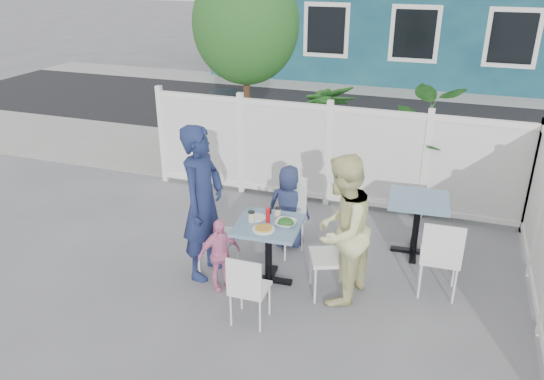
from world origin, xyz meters
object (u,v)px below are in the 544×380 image
(boy, at_px, (289,207))
(toddler, at_px, (219,254))
(main_table, at_px, (269,237))
(woman, at_px, (341,230))
(chair_near, at_px, (247,286))
(utility_cabinet, at_px, (230,125))
(chair_left, at_px, (211,228))
(chair_right, at_px, (337,250))
(spare_table, at_px, (418,211))
(chair_back, at_px, (287,212))
(man, at_px, (203,203))

(boy, xyz_separation_m, toddler, (-0.45, -1.25, -0.12))
(main_table, bearing_deg, woman, -3.23)
(main_table, distance_m, chair_near, 0.87)
(utility_cabinet, height_order, chair_left, utility_cabinet)
(chair_right, relative_size, boy, 0.87)
(main_table, bearing_deg, spare_table, 38.53)
(utility_cabinet, distance_m, chair_near, 5.38)
(chair_left, height_order, chair_back, chair_left)
(chair_left, relative_size, woman, 0.58)
(spare_table, relative_size, boy, 0.70)
(chair_right, relative_size, woman, 0.57)
(woman, bearing_deg, spare_table, 163.38)
(spare_table, height_order, woman, woman)
(chair_left, relative_size, chair_right, 1.02)
(man, distance_m, toddler, 0.64)
(main_table, bearing_deg, man, -175.02)
(chair_right, bearing_deg, toddler, 82.05)
(spare_table, bearing_deg, chair_near, -125.62)
(chair_back, height_order, chair_near, chair_back)
(boy, bearing_deg, man, 41.10)
(chair_back, distance_m, boy, 0.11)
(spare_table, relative_size, man, 0.42)
(woman, bearing_deg, boy, -124.67)
(utility_cabinet, xyz_separation_m, chair_left, (1.49, -4.00, -0.01))
(toddler, bearing_deg, chair_back, 21.31)
(chair_near, bearing_deg, spare_table, 53.57)
(woman, bearing_deg, main_table, -80.90)
(chair_right, bearing_deg, main_table, 69.22)
(man, relative_size, boy, 1.67)
(main_table, relative_size, man, 0.41)
(chair_back, relative_size, man, 0.49)
(chair_left, bearing_deg, main_table, 84.54)
(utility_cabinet, xyz_separation_m, main_table, (2.24, -4.00, 0.01))
(main_table, relative_size, woman, 0.45)
(man, bearing_deg, boy, -34.49)
(chair_back, bearing_deg, utility_cabinet, -31.80)
(chair_right, xyz_separation_m, chair_back, (-0.85, 0.79, -0.03))
(chair_left, bearing_deg, utility_cabinet, -164.93)
(spare_table, height_order, chair_back, chair_back)
(chair_right, relative_size, chair_back, 1.05)
(spare_table, xyz_separation_m, toddler, (-2.09, -1.59, -0.16))
(chair_back, bearing_deg, chair_right, 160.37)
(chair_right, height_order, toddler, chair_right)
(chair_back, height_order, toddler, chair_back)
(chair_near, xyz_separation_m, toddler, (-0.57, 0.54, -0.04))
(chair_left, bearing_deg, woman, 82.88)
(utility_cabinet, distance_m, spare_table, 4.70)
(utility_cabinet, xyz_separation_m, man, (1.44, -4.07, 0.35))
(main_table, height_order, spare_table, spare_table)
(main_table, xyz_separation_m, chair_near, (0.07, -0.85, -0.12))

